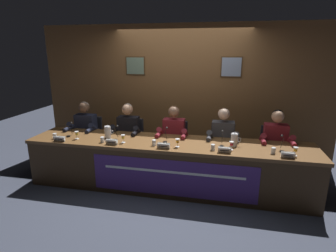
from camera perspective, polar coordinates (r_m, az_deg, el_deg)
name	(u,v)px	position (r m, az deg, el deg)	size (l,w,h in m)	color
ground_plane	(168,186)	(4.52, 0.00, -12.41)	(12.00, 12.00, 0.00)	#383D4C
wall_back_panelled	(182,94)	(5.32, 2.91, 6.69)	(5.61, 0.14, 2.60)	brown
conference_table	(167,158)	(4.18, -0.30, -6.74)	(4.41, 0.85, 0.76)	brown
chair_far_left	(91,141)	(5.41, -15.90, -3.12)	(0.44, 0.45, 0.91)	black
panelist_far_left	(84,130)	(5.17, -17.14, -0.88)	(0.51, 0.48, 1.24)	black
nameplate_far_left	(59,139)	(4.55, -21.79, -2.50)	(0.19, 0.06, 0.08)	white
juice_glass_far_left	(77,134)	(4.56, -18.54, -1.53)	(0.06, 0.06, 0.12)	white
water_cup_far_left	(55,136)	(4.71, -22.58, -1.99)	(0.06, 0.06, 0.08)	silver
microphone_far_left	(69,132)	(4.75, -19.93, -1.13)	(0.06, 0.17, 0.22)	black
chair_left	(131,144)	(5.09, -7.66, -3.83)	(0.44, 0.45, 0.91)	black
panelist_left	(127,133)	(4.83, -8.57, -1.49)	(0.51, 0.48, 1.24)	black
nameplate_left	(112,142)	(4.16, -11.71, -3.28)	(0.18, 0.06, 0.08)	white
juice_glass_left	(123,137)	(4.20, -9.37, -2.33)	(0.06, 0.06, 0.12)	white
water_cup_left	(102,140)	(4.29, -13.56, -2.85)	(0.06, 0.06, 0.08)	silver
microphone_left	(116,135)	(4.36, -10.86, -1.90)	(0.06, 0.17, 0.22)	black
chair_center	(175,148)	(4.88, 1.49, -4.54)	(0.44, 0.45, 0.91)	black
panelist_center	(173,136)	(4.61, 1.05, -2.13)	(0.51, 0.48, 1.24)	black
nameplate_center	(163,146)	(3.92, -0.97, -4.17)	(0.18, 0.06, 0.08)	white
juice_glass_center	(177,141)	(3.96, 1.99, -3.22)	(0.06, 0.06, 0.12)	white
water_cup_center	(154,143)	(4.05, -2.93, -3.56)	(0.06, 0.06, 0.08)	silver
microphone_center	(166,137)	(4.18, -0.50, -2.37)	(0.06, 0.17, 0.22)	black
chair_right	(222,151)	(4.81, 11.19, -5.15)	(0.44, 0.45, 0.91)	black
panelist_right	(222,139)	(4.53, 11.32, -2.75)	(0.51, 0.48, 1.24)	black
nameplate_right	(225,150)	(3.84, 11.74, -4.94)	(0.18, 0.06, 0.08)	white
juice_glass_right	(232,144)	(3.95, 13.14, -3.72)	(0.06, 0.06, 0.12)	white
water_cup_right	(213,148)	(3.91, 9.38, -4.47)	(0.06, 0.06, 0.08)	silver
microphone_right	(222,141)	(4.08, 11.21, -3.14)	(0.06, 0.17, 0.22)	black
chair_far_right	(272,155)	(4.88, 20.92, -5.63)	(0.44, 0.45, 0.91)	black
panelist_far_right	(276,143)	(4.60, 21.60, -3.28)	(0.51, 0.48, 1.24)	black
nameplate_far_right	(288,155)	(3.91, 23.83, -5.60)	(0.17, 0.06, 0.08)	white
juice_glass_far_right	(296,150)	(4.01, 25.13, -4.54)	(0.06, 0.06, 0.12)	white
water_cup_far_right	(273,151)	(4.00, 21.17, -4.88)	(0.06, 0.06, 0.08)	silver
microphone_far_right	(282,146)	(4.12, 22.73, -3.92)	(0.06, 0.17, 0.22)	black
water_pitcher_left_side	(108,132)	(4.49, -12.50, -1.23)	(0.15, 0.10, 0.21)	silver
water_pitcher_right_side	(234,140)	(4.12, 13.69, -2.79)	(0.15, 0.10, 0.21)	silver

